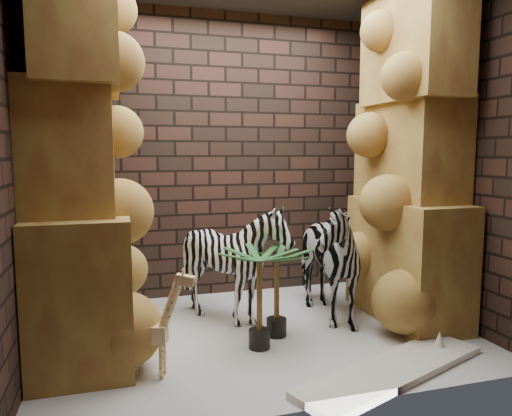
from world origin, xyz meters
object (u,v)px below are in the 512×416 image
object	(u,v)px
zebra_right	(319,248)
palm_front	(277,292)
zebra_left	(234,269)
giraffe_toy	(147,322)
surfboard	(393,370)
palm_back	(259,298)

from	to	relation	value
zebra_right	palm_front	xyz separation A→B (m)	(-0.53, -0.32, -0.28)
zebra_left	giraffe_toy	bearing A→B (deg)	-127.75
surfboard	zebra_right	bearing A→B (deg)	70.33
zebra_right	palm_back	distance (m)	0.94
palm_front	palm_back	size ratio (longest dim) A/B	0.93
zebra_right	palm_back	xyz separation A→B (m)	(-0.74, -0.52, -0.25)
zebra_left	palm_back	bearing A→B (deg)	-79.39
zebra_right	giraffe_toy	xyz separation A→B (m)	(-1.61, -0.76, -0.26)
giraffe_toy	zebra_left	bearing A→B (deg)	66.09
giraffe_toy	palm_front	distance (m)	1.17
giraffe_toy	surfboard	xyz separation A→B (m)	(1.64, -0.44, -0.37)
palm_back	zebra_right	bearing A→B (deg)	35.02
zebra_right	surfboard	xyz separation A→B (m)	(0.03, -1.20, -0.63)
palm_back	surfboard	size ratio (longest dim) A/B	0.49
palm_back	surfboard	distance (m)	1.10
zebra_right	zebra_left	distance (m)	0.81
zebra_left	palm_front	bearing A→B (deg)	-51.89
palm_front	palm_back	bearing A→B (deg)	-136.53
zebra_right	palm_front	size ratio (longest dim) A/B	1.75
zebra_right	zebra_left	world-z (taller)	zebra_right
zebra_left	palm_front	distance (m)	0.51
palm_front	surfboard	size ratio (longest dim) A/B	0.46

